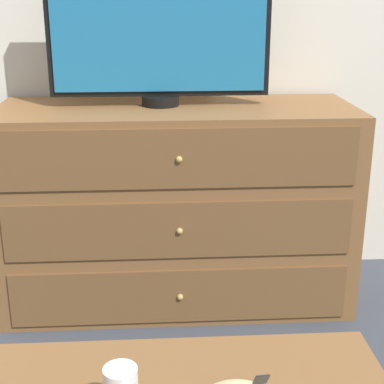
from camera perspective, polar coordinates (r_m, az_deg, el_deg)
name	(u,v)px	position (r m, az deg, el deg)	size (l,w,h in m)	color
ground_plane	(160,265)	(2.82, -3.08, -7.10)	(12.00, 12.00, 0.00)	#383D47
dresser	(177,206)	(2.39, -1.48, -1.36)	(1.39, 0.54, 0.81)	brown
tv	(159,29)	(2.28, -3.21, 15.52)	(0.84, 0.14, 0.56)	black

